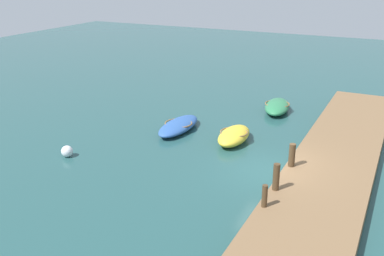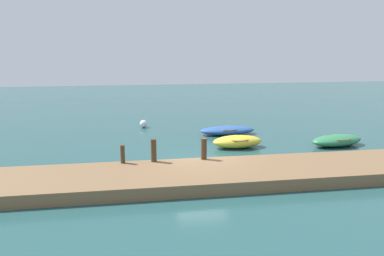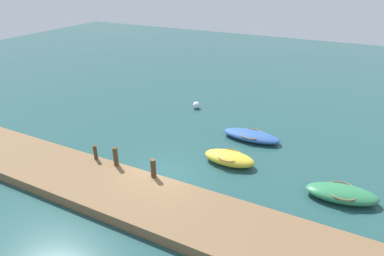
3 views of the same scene
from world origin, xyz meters
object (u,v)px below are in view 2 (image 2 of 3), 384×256
(dinghy_yellow, at_px, (237,141))
(mooring_post_west, at_px, (123,154))
(rowboat_green, at_px, (337,140))
(mooring_post_mid_west, at_px, (154,150))
(rowboat_blue, at_px, (227,130))
(marker_buoy, at_px, (144,124))
(mooring_post_mid_east, at_px, (204,149))

(dinghy_yellow, xyz_separation_m, mooring_post_west, (-6.49, -3.66, 0.59))
(rowboat_green, distance_m, mooring_post_west, 12.84)
(mooring_post_west, distance_m, mooring_post_mid_west, 1.42)
(rowboat_blue, distance_m, marker_buoy, 6.32)
(marker_buoy, bearing_deg, mooring_post_mid_east, -75.94)
(rowboat_blue, height_order, rowboat_green, rowboat_green)
(rowboat_blue, height_order, marker_buoy, rowboat_blue)
(mooring_post_mid_west, bearing_deg, mooring_post_west, 180.00)
(rowboat_green, height_order, mooring_post_mid_west, mooring_post_mid_west)
(rowboat_green, relative_size, mooring_post_mid_west, 3.28)
(rowboat_blue, xyz_separation_m, rowboat_green, (5.70, -3.93, 0.05))
(dinghy_yellow, distance_m, rowboat_blue, 3.38)
(mooring_post_mid_west, height_order, mooring_post_mid_east, mooring_post_mid_west)
(mooring_post_west, xyz_separation_m, mooring_post_mid_east, (3.78, 0.00, 0.09))
(mooring_post_mid_west, bearing_deg, rowboat_green, 15.69)
(rowboat_blue, relative_size, mooring_post_mid_west, 3.49)
(dinghy_yellow, xyz_separation_m, mooring_post_mid_east, (-2.71, -3.66, 0.67))
(rowboat_blue, relative_size, mooring_post_west, 4.44)
(mooring_post_mid_west, bearing_deg, marker_buoy, 90.97)
(rowboat_blue, bearing_deg, mooring_post_west, -134.58)
(dinghy_yellow, relative_size, mooring_post_west, 3.51)
(mooring_post_mid_west, bearing_deg, rowboat_blue, 52.81)
(dinghy_yellow, bearing_deg, rowboat_green, -7.05)
(mooring_post_west, bearing_deg, rowboat_blue, 46.15)
(rowboat_blue, bearing_deg, rowboat_green, -35.32)
(marker_buoy, bearing_deg, rowboat_green, -32.12)
(rowboat_blue, relative_size, mooring_post_mid_east, 3.69)
(rowboat_blue, height_order, mooring_post_west, mooring_post_west)
(mooring_post_mid_east, bearing_deg, mooring_post_west, 180.00)
(mooring_post_mid_west, relative_size, mooring_post_mid_east, 1.06)
(rowboat_green, relative_size, mooring_post_west, 4.18)
(mooring_post_mid_west, height_order, marker_buoy, mooring_post_mid_west)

